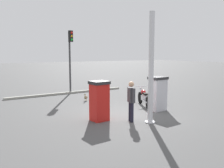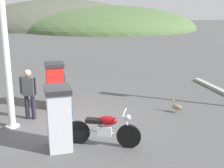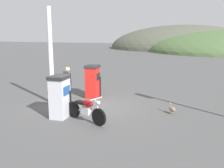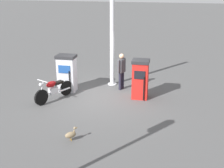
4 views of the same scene
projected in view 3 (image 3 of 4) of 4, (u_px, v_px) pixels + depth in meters
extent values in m
plane|color=#4C4C4C|center=(86.00, 107.00, 10.89)|extent=(120.00, 120.00, 0.00)
cube|color=silver|center=(60.00, 98.00, 9.39)|extent=(0.59, 0.75, 1.46)
cube|color=#1E478C|center=(67.00, 90.00, 9.26)|extent=(0.06, 0.50, 0.32)
cube|color=#262628|center=(59.00, 77.00, 9.24)|extent=(0.65, 0.82, 0.12)
cylinder|color=black|center=(71.00, 103.00, 9.56)|extent=(0.05, 0.05, 0.95)
cube|color=red|center=(93.00, 83.00, 12.30)|extent=(0.60, 0.64, 1.46)
cube|color=black|center=(98.00, 76.00, 12.16)|extent=(0.05, 0.43, 0.32)
cube|color=#262628|center=(92.00, 66.00, 12.14)|extent=(0.66, 0.70, 0.12)
cylinder|color=black|center=(100.00, 87.00, 12.43)|extent=(0.05, 0.05, 0.95)
cylinder|color=black|center=(99.00, 117.00, 8.62)|extent=(0.59, 0.31, 0.61)
cylinder|color=black|center=(74.00, 110.00, 9.47)|extent=(0.59, 0.31, 0.61)
cube|color=silver|center=(86.00, 111.00, 8.99)|extent=(0.41, 0.32, 0.24)
cylinder|color=silver|center=(86.00, 112.00, 9.04)|extent=(0.92, 0.43, 0.05)
ellipsoid|color=maroon|center=(88.00, 103.00, 8.89)|extent=(0.53, 0.39, 0.24)
cube|color=black|center=(81.00, 102.00, 9.12)|extent=(0.48, 0.36, 0.10)
cylinder|color=silver|center=(98.00, 108.00, 8.59)|extent=(0.26, 0.14, 0.57)
cylinder|color=silver|center=(96.00, 99.00, 8.58)|extent=(0.25, 0.53, 0.04)
sphere|color=silver|center=(98.00, 103.00, 8.54)|extent=(0.18, 0.18, 0.14)
cylinder|color=silver|center=(80.00, 109.00, 9.42)|extent=(0.53, 0.28, 0.07)
cylinder|color=#1E1E2D|center=(70.00, 93.00, 11.68)|extent=(0.16, 0.16, 0.77)
cylinder|color=#1E1E2D|center=(67.00, 92.00, 11.80)|extent=(0.16, 0.16, 0.77)
cube|color=#3F3F44|center=(68.00, 78.00, 11.60)|extent=(0.40, 0.30, 0.57)
cylinder|color=#3F3F44|center=(72.00, 78.00, 11.46)|extent=(0.11, 0.11, 0.54)
cylinder|color=#3F3F44|center=(64.00, 77.00, 11.74)|extent=(0.11, 0.11, 0.54)
sphere|color=tan|center=(68.00, 69.00, 11.52)|extent=(0.27, 0.27, 0.21)
ellipsoid|color=#847051|center=(172.00, 109.00, 9.90)|extent=(0.36, 0.36, 0.19)
cylinder|color=#847051|center=(170.00, 107.00, 9.99)|extent=(0.07, 0.07, 0.13)
sphere|color=#847051|center=(170.00, 104.00, 9.99)|extent=(0.12, 0.12, 0.08)
cone|color=orange|center=(169.00, 103.00, 10.04)|extent=(0.07, 0.07, 0.04)
cone|color=#847051|center=(175.00, 110.00, 9.76)|extent=(0.09, 0.09, 0.07)
cylinder|color=orange|center=(171.00, 113.00, 9.91)|extent=(0.02, 0.02, 0.09)
cylinder|color=orange|center=(173.00, 113.00, 9.94)|extent=(0.02, 0.02, 0.09)
cylinder|color=silver|center=(51.00, 56.00, 11.05)|extent=(0.20, 0.20, 4.18)
cylinder|color=silver|center=(53.00, 103.00, 11.46)|extent=(0.40, 0.40, 0.04)
ellipsoid|color=#476038|center=(224.00, 51.00, 43.53)|extent=(27.46, 27.16, 7.05)
ellipsoid|color=#4C5142|center=(184.00, 49.00, 48.62)|extent=(28.40, 22.14, 8.92)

